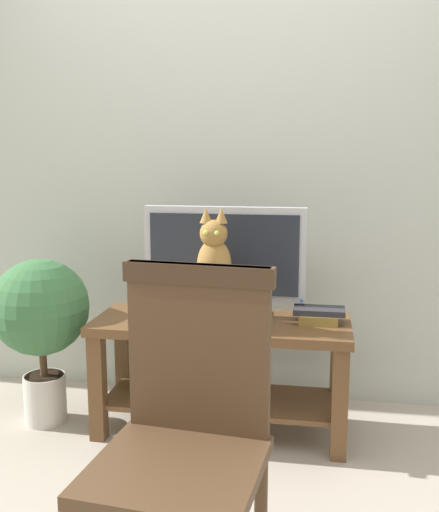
# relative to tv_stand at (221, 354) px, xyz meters

# --- Properties ---
(ground_plane) EXTENTS (12.00, 12.00, 0.00)m
(ground_plane) POSITION_rel_tv_stand_xyz_m (-0.01, -0.60, -0.38)
(ground_plane) COLOR #ADA393
(back_wall) EXTENTS (7.00, 0.12, 2.80)m
(back_wall) POSITION_rel_tv_stand_xyz_m (-0.01, 0.52, 1.02)
(back_wall) COLOR #B7BCB2
(back_wall) RESTS_ON ground
(tv_stand) EXTENTS (1.20, 0.47, 0.55)m
(tv_stand) POSITION_rel_tv_stand_xyz_m (0.00, 0.00, 0.00)
(tv_stand) COLOR brown
(tv_stand) RESTS_ON ground
(tv) EXTENTS (0.77, 0.20, 0.53)m
(tv) POSITION_rel_tv_stand_xyz_m (0.00, 0.09, 0.44)
(tv) COLOR #B7B7BC
(tv) RESTS_ON tv_stand
(media_box) EXTENTS (0.38, 0.25, 0.06)m
(media_box) POSITION_rel_tv_stand_xyz_m (-0.01, -0.08, 0.20)
(media_box) COLOR #2D2D30
(media_box) RESTS_ON tv_stand
(cat) EXTENTS (0.19, 0.31, 0.48)m
(cat) POSITION_rel_tv_stand_xyz_m (-0.01, -0.09, 0.42)
(cat) COLOR olive
(cat) RESTS_ON media_box
(wooden_chair) EXTENTS (0.50, 0.50, 1.01)m
(wooden_chair) POSITION_rel_tv_stand_xyz_m (0.09, -1.12, 0.20)
(wooden_chair) COLOR #513823
(wooden_chair) RESTS_ON ground
(book_stack) EXTENTS (0.24, 0.15, 0.07)m
(book_stack) POSITION_rel_tv_stand_xyz_m (0.45, 0.03, 0.20)
(book_stack) COLOR olive
(book_stack) RESTS_ON tv_stand
(potted_plant) EXTENTS (0.47, 0.47, 0.82)m
(potted_plant) POSITION_rel_tv_stand_xyz_m (-0.88, -0.05, 0.16)
(potted_plant) COLOR beige
(potted_plant) RESTS_ON ground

